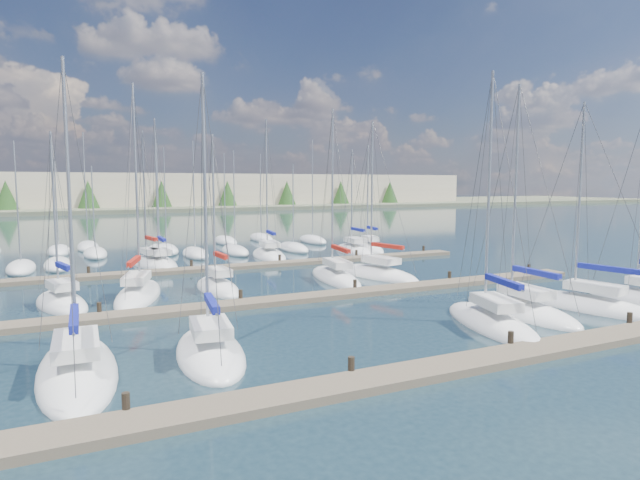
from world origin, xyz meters
name	(u,v)px	position (x,y,z in m)	size (l,w,h in m)	color
ground	(175,237)	(0.00, 60.00, 0.00)	(400.00, 400.00, 0.00)	#1F343E
dock_near	(451,366)	(0.00, 2.01, 0.15)	(44.00, 1.93, 1.10)	#6B5E4C
dock_mid	(306,298)	(0.00, 16.01, 0.15)	(44.00, 1.93, 1.10)	#6B5E4C
dock_far	(240,266)	(0.00, 30.01, 0.15)	(44.00, 1.93, 1.10)	#6B5E4C
sailboat_q	(354,251)	(14.05, 35.07, 0.17)	(3.56, 8.18, 11.62)	white
sailboat_h	(62,303)	(-13.88, 20.76, 0.18)	(3.94, 6.78, 11.09)	white
sailboat_l	(377,274)	(8.57, 21.45, 0.18)	(4.58, 8.88, 12.85)	white
sailboat_f	(587,306)	(13.88, 6.81, 0.18)	(4.26, 9.21, 12.72)	white
sailboat_n	(149,263)	(-6.93, 34.88, 0.20)	(3.25, 7.13, 12.66)	white
sailboat_i	(138,295)	(-9.44, 21.37, 0.19)	(4.88, 9.18, 14.37)	white
sailboat_p	(269,255)	(4.71, 35.70, 0.18)	(4.03, 8.84, 14.36)	white
sailboat_o	(160,264)	(-6.07, 34.08, 0.19)	(2.85, 7.33, 13.70)	white
sailboat_r	(369,248)	(16.46, 35.96, 0.20)	(3.47, 7.56, 12.17)	white
sailboat_b	(77,371)	(-13.29, 7.77, 0.17)	(3.14, 9.43, 12.79)	white
sailboat_c	(210,352)	(-8.15, 7.74, 0.18)	(3.71, 7.77, 12.61)	white
sailboat_k	(335,277)	(4.87, 21.48, 0.19)	(3.67, 9.24, 13.62)	white
sailboat_e	(520,310)	(9.48, 7.67, 0.18)	(3.23, 8.67, 13.52)	white
sailboat_d	(491,323)	(6.07, 6.29, 0.18)	(4.69, 8.76, 13.68)	white
sailboat_j	(218,288)	(-4.22, 21.43, 0.19)	(2.57, 6.64, 11.36)	white
distant_boats	(162,250)	(-4.34, 43.76, 0.29)	(36.93, 20.75, 13.30)	#9EA0A5
shoreline	(64,183)	(-13.29, 149.77, 7.44)	(400.00, 60.00, 38.00)	#666B51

